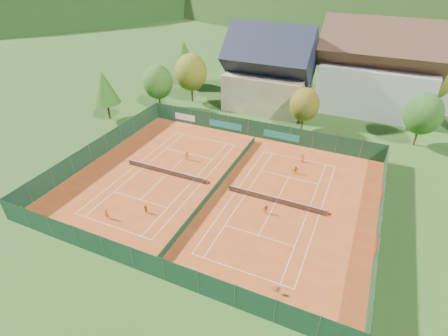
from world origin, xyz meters
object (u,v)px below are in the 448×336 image
player_right_far_a (303,158)px  player_left_near (107,214)px  player_right_far_b (296,170)px  player_left_far (187,155)px  player_left_mid (146,209)px  player_right_near (266,209)px  hotel_block_a (377,73)px  ball_hopper (278,289)px  chalet (269,73)px

player_right_far_a → player_left_near: bearing=33.6°
player_right_far_b → player_left_near: bearing=17.0°
player_left_far → player_right_far_b: (15.89, 2.91, -0.10)m
player_left_mid → player_right_far_a: 24.32m
player_left_far → player_right_near: bearing=155.6°
player_left_mid → player_left_far: player_left_far is taller
player_left_near → player_right_near: player_left_near is taller
hotel_block_a → player_left_mid: size_ratio=17.93×
ball_hopper → player_right_far_b: size_ratio=0.64×
player_left_near → player_left_far: (2.04, 15.78, 0.01)m
chalet → player_right_far_a: size_ratio=11.81×
player_left_far → player_left_near: bearing=84.0°
player_left_mid → player_right_far_b: 21.47m
player_left_far → player_right_far_a: size_ratio=1.06×
ball_hopper → player_left_far: bearing=137.7°
player_left_far → player_right_far_b: bearing=-168.2°
hotel_block_a → player_left_far: hotel_block_a is taller
ball_hopper → player_left_mid: player_left_mid is taller
chalet → player_right_near: bearing=-72.0°
player_left_mid → player_right_far_a: (14.46, 19.55, 0.08)m
ball_hopper → player_left_far: 26.41m
chalet → player_right_far_b: 25.81m
player_left_far → ball_hopper: bearing=139.1°
player_left_mid → player_left_far: size_ratio=0.83×
player_left_far → hotel_block_a: bearing=-125.4°
ball_hopper → player_right_far_b: (-3.64, 20.69, 0.07)m
chalet → player_left_mid: (-2.72, -38.30, -6.02)m
chalet → player_left_far: (-4.32, -25.19, -5.90)m
hotel_block_a → player_left_mid: 49.80m
chalet → player_left_mid: chalet is taller
player_right_near → player_right_far_b: (1.08, 10.09, -0.02)m
hotel_block_a → player_right_far_a: bearing=-106.3°
ball_hopper → player_right_far_a: bearing=98.2°
player_left_near → player_right_far_b: (17.94, 18.69, -0.09)m
chalet → hotel_block_a: size_ratio=0.75×
player_left_near → player_right_far_a: size_ratio=1.04×
player_left_near → player_right_near: size_ratio=1.11×
hotel_block_a → player_right_far_a: 26.65m
player_left_near → player_right_far_b: player_left_near is taller
ball_hopper → player_right_near: size_ratio=0.62×
player_right_near → chalet: bearing=87.4°
player_left_far → player_right_far_a: bearing=-156.7°
player_left_mid → player_right_near: bearing=36.2°
chalet → player_right_far_b: (11.57, -22.28, -6.00)m
hotel_block_a → player_right_far_b: 30.01m
chalet → player_left_near: size_ratio=11.32×
chalet → player_left_mid: bearing=-94.1°
player_right_far_a → player_right_far_b: bearing=70.0°
player_right_far_b → player_right_far_a: bearing=-121.9°
player_left_mid → player_left_far: 13.21m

